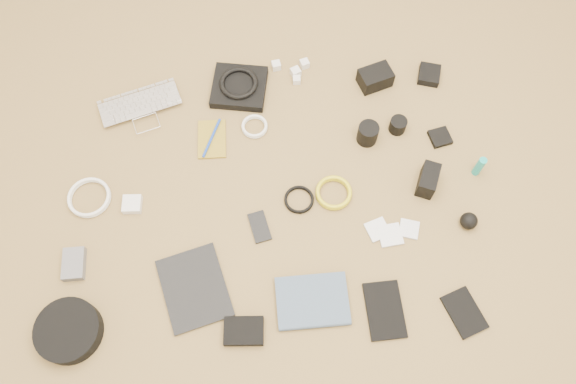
{
  "coord_description": "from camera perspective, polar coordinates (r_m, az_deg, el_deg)",
  "views": [
    {
      "loc": [
        -0.01,
        -0.77,
        1.74
      ],
      "look_at": [
        0.04,
        -0.0,
        0.02
      ],
      "focal_mm": 35.0,
      "sensor_mm": 36.0,
      "label": 1
    }
  ],
  "objects": [
    {
      "name": "notebook_black_a",
      "position": [
        1.8,
        9.79,
        -11.75
      ],
      "size": [
        0.12,
        0.18,
        0.01
      ],
      "primitive_type": "cube",
      "rotation": [
        0.0,
        0.0,
        0.04
      ],
      "color": "black",
      "rests_on": "ground"
    },
    {
      "name": "phone",
      "position": [
        1.86,
        -2.91,
        -3.55
      ],
      "size": [
        0.08,
        0.12,
        0.01
      ],
      "primitive_type": "cube",
      "rotation": [
        0.0,
        0.0,
        0.23
      ],
      "color": "black",
      "rests_on": "ground"
    },
    {
      "name": "headphone_pouch",
      "position": [
        2.11,
        -4.98,
        10.55
      ],
      "size": [
        0.22,
        0.21,
        0.03
      ],
      "primitive_type": "cube",
      "rotation": [
        0.0,
        0.0,
        -0.17
      ],
      "color": "black",
      "rests_on": "ground"
    },
    {
      "name": "lens_cleaner",
      "position": [
        2.01,
        18.85,
        2.48
      ],
      "size": [
        0.03,
        0.03,
        0.09
      ],
      "primitive_type": "cylinder",
      "rotation": [
        0.0,
        0.0,
        0.01
      ],
      "color": "teal",
      "rests_on": "ground"
    },
    {
      "name": "cable_white_b",
      "position": [
        2.01,
        -19.49,
        -0.6
      ],
      "size": [
        0.19,
        0.19,
        0.01
      ],
      "primitive_type": "torus",
      "rotation": [
        0.0,
        0.0,
        0.42
      ],
      "color": "white",
      "rests_on": "ground"
    },
    {
      "name": "laptop",
      "position": [
        2.11,
        -14.51,
        7.78
      ],
      "size": [
        0.34,
        0.28,
        0.02
      ],
      "primitive_type": "imported",
      "rotation": [
        0.0,
        0.0,
        0.3
      ],
      "color": "silver",
      "rests_on": "ground"
    },
    {
      "name": "flash",
      "position": [
        1.94,
        14.03,
        1.19
      ],
      "size": [
        0.09,
        0.12,
        0.08
      ],
      "primitive_type": "cube",
      "rotation": [
        0.0,
        0.0,
        -0.39
      ],
      "color": "black",
      "rests_on": "ground"
    },
    {
      "name": "notebook_black_b",
      "position": [
        1.86,
        17.47,
        -11.59
      ],
      "size": [
        0.14,
        0.16,
        0.01
      ],
      "primitive_type": "cube",
      "rotation": [
        0.0,
        0.0,
        0.35
      ],
      "color": "black",
      "rests_on": "ground"
    },
    {
      "name": "headphones",
      "position": [
        2.09,
        -5.04,
        10.96
      ],
      "size": [
        0.15,
        0.15,
        0.02
      ],
      "primitive_type": "torus",
      "rotation": [
        0.0,
        0.0,
        -0.05
      ],
      "color": "black",
      "rests_on": "headphone_pouch"
    },
    {
      "name": "paperback",
      "position": [
        1.76,
        2.79,
        -13.64
      ],
      "size": [
        0.23,
        0.17,
        0.02
      ],
      "primitive_type": "imported",
      "rotation": [
        0.0,
        0.0,
        1.59
      ],
      "color": "#3F526B",
      "rests_on": "ground"
    },
    {
      "name": "cable_yellow",
      "position": [
        1.91,
        4.65,
        -0.17
      ],
      "size": [
        0.15,
        0.15,
        0.01
      ],
      "primitive_type": "torus",
      "rotation": [
        0.0,
        0.0,
        0.2
      ],
      "color": "gold",
      "rests_on": "ground"
    },
    {
      "name": "dslr_camera",
      "position": [
        2.13,
        8.85,
        11.39
      ],
      "size": [
        0.13,
        0.11,
        0.07
      ],
      "primitive_type": "cube",
      "rotation": [
        0.0,
        0.0,
        0.32
      ],
      "color": "black",
      "rests_on": "ground"
    },
    {
      "name": "power_brick",
      "position": [
        1.95,
        -15.55,
        -1.21
      ],
      "size": [
        0.06,
        0.06,
        0.03
      ],
      "primitive_type": "cube",
      "rotation": [
        0.0,
        0.0,
        -0.05
      ],
      "color": "silver",
      "rests_on": "ground"
    },
    {
      "name": "charger_d",
      "position": [
        2.14,
        0.78,
        12.08
      ],
      "size": [
        0.04,
        0.04,
        0.03
      ],
      "primitive_type": "cube",
      "rotation": [
        0.0,
        0.0,
        0.42
      ],
      "color": "silver",
      "rests_on": "ground"
    },
    {
      "name": "pen_blue",
      "position": [
        2.01,
        -7.77,
        5.47
      ],
      "size": [
        0.07,
        0.15,
        0.01
      ],
      "primitive_type": "cylinder",
      "rotation": [
        1.57,
        0.0,
        -0.39
      ],
      "color": "#153AB2",
      "rests_on": "notebook_olive"
    },
    {
      "name": "cable_white_a",
      "position": [
        2.03,
        -3.41,
        6.59
      ],
      "size": [
        0.11,
        0.11,
        0.01
      ],
      "primitive_type": "torus",
      "rotation": [
        0.0,
        0.0,
        -0.15
      ],
      "color": "white",
      "rests_on": "ground"
    },
    {
      "name": "air_blower",
      "position": [
        1.93,
        17.89,
        -2.81
      ],
      "size": [
        0.06,
        0.06,
        0.06
      ],
      "primitive_type": "sphere",
      "rotation": [
        0.0,
        0.0,
        0.06
      ],
      "color": "black",
      "rests_on": "ground"
    },
    {
      "name": "filter_case_mid",
      "position": [
        1.88,
        10.34,
        -4.33
      ],
      "size": [
        0.08,
        0.08,
        0.01
      ],
      "primitive_type": "cube",
      "rotation": [
        0.0,
        0.0,
        0.11
      ],
      "color": "silver",
      "rests_on": "ground"
    },
    {
      "name": "lens_pouch",
      "position": [
        2.2,
        14.14,
        11.49
      ],
      "size": [
        0.1,
        0.1,
        0.03
      ],
      "primitive_type": "cube",
      "rotation": [
        0.0,
        0.0,
        -0.28
      ],
      "color": "black",
      "rests_on": "ground"
    },
    {
      "name": "charger_c",
      "position": [
        2.17,
        1.69,
        12.9
      ],
      "size": [
        0.04,
        0.04,
        0.03
      ],
      "primitive_type": "cube",
      "rotation": [
        0.0,
        0.0,
        0.29
      ],
      "color": "silver",
      "rests_on": "ground"
    },
    {
      "name": "charger_b",
      "position": [
        2.12,
        0.88,
        11.32
      ],
      "size": [
        0.03,
        0.03,
        0.03
      ],
      "primitive_type": "cube",
      "rotation": [
        0.0,
        0.0,
        -0.03
      ],
      "color": "silver",
      "rests_on": "ground"
    },
    {
      "name": "notebook_olive",
      "position": [
        2.02,
        -7.74,
        5.34
      ],
      "size": [
        0.1,
        0.15,
        0.01
      ],
      "primitive_type": "cube",
      "rotation": [
        0.0,
        0.0,
        -0.01
      ],
      "color": "olive",
      "rests_on": "ground"
    },
    {
      "name": "charger_a",
      "position": [
        2.16,
        -1.2,
        12.72
      ],
      "size": [
        0.04,
        0.04,
        0.03
      ],
      "primitive_type": "cube",
      "rotation": [
        0.0,
        0.0,
        0.18
      ],
      "color": "silver",
      "rests_on": "ground"
    },
    {
      "name": "cable_black",
      "position": [
        1.89,
        1.13,
        -0.83
      ],
      "size": [
        0.12,
        0.12,
        0.01
      ],
      "primitive_type": "torus",
      "rotation": [
        0.0,
        0.0,
        0.23
      ],
      "color": "black",
      "rests_on": "ground"
    },
    {
      "name": "lens_b",
      "position": [
        2.04,
        11.1,
        6.68
      ],
      "size": [
        0.06,
        0.06,
        0.05
      ],
      "primitive_type": "cylinder",
      "rotation": [
        0.0,
        0.0,
        -0.02
      ],
      "color": "black",
      "rests_on": "ground"
    },
    {
      "name": "filter_case_left",
      "position": [
        1.88,
        9.08,
        -3.8
      ],
      "size": [
        0.09,
        0.09,
        0.01
      ],
      "primitive_type": "cube",
      "rotation": [
        0.0,
        0.0,
        0.33
      ],
      "color": "silver",
      "rests_on": "ground"
    },
    {
      "name": "filter_case_right",
      "position": [
        1.9,
        12.19,
        -3.7
      ],
      "size": [
        0.08,
        0.08,
        0.01
      ],
      "primitive_type": "cube",
      "rotation": [
        0.0,
        0.0,
        -0.3
      ],
      "color": "silver",
      "rests_on": "ground"
    },
    {
      "name": "tablet",
      "position": [
        1.82,
        -9.48,
        -9.59
      ],
      "size": [
        0.25,
        0.29,
        0.01
      ],
      "primitive_type": "cube",
      "rotation": [
        0.0,
        0.0,
        0.27
      ],
      "color": "black",
      "rests_on": "ground"
    },
    {
      "name": "headphone_case",
      "position": [
        1.87,
        -21.39,
        -13.0
      ],
      "size": [
        0.26,
        0.26,
        0.05
      ],
      "primitive_type": "cylinder",
      "rotation": [
        0.0,
        0.0,
        0.39
      ],
      "color": "black",
      "rests_on": "ground"
    },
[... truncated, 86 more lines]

